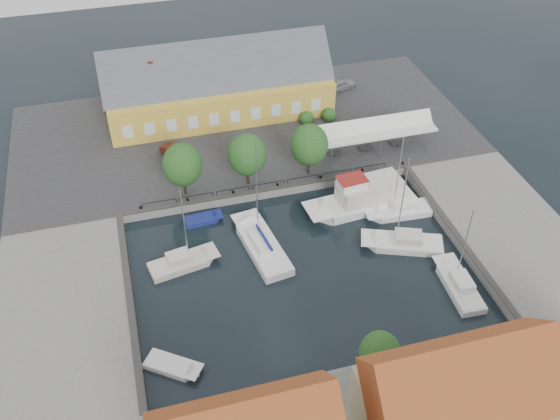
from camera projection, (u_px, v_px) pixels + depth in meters
name	position (u px, v px, depth m)	size (l,w,h in m)	color
ground	(296.00, 259.00, 61.54)	(140.00, 140.00, 0.00)	black
north_quay	(244.00, 132.00, 78.20)	(56.00, 26.00, 1.00)	#2D2D30
west_quay	(65.00, 317.00, 55.23)	(12.00, 24.00, 1.00)	slate
east_quay	(506.00, 229.00, 64.26)	(12.00, 24.00, 1.00)	slate
quay_edge_fittings	(283.00, 221.00, 64.37)	(56.00, 24.72, 0.40)	#383533
warehouse	(213.00, 87.00, 79.10)	(28.56, 14.00, 9.55)	gold
tent_canopy	(376.00, 130.00, 72.75)	(14.00, 4.00, 2.83)	white
quay_trees	(247.00, 155.00, 66.86)	(18.20, 4.20, 6.30)	black
car_silver	(341.00, 85.00, 84.99)	(1.80, 4.49, 1.53)	#AAACB2
car_red	(176.00, 154.00, 72.31)	(1.65, 4.72, 1.56)	#5F2015
center_sailboat	(262.00, 247.00, 62.37)	(4.32, 10.26, 13.55)	white
trawler	(364.00, 199.00, 67.21)	(12.59, 4.68, 5.00)	white
east_boat_a	(399.00, 212.00, 66.71)	(7.37, 2.85, 10.39)	white
east_boat_b	(404.00, 244.00, 62.84)	(8.58, 5.55, 11.29)	white
east_boat_c	(459.00, 287.00, 58.38)	(2.76, 7.61, 9.70)	white
west_boat_b	(182.00, 264.00, 60.68)	(7.20, 3.61, 9.68)	beige
launch_sw	(173.00, 367.00, 51.66)	(5.01, 4.32, 0.98)	white
launch_nw	(203.00, 220.00, 65.91)	(4.22, 1.90, 0.88)	navy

